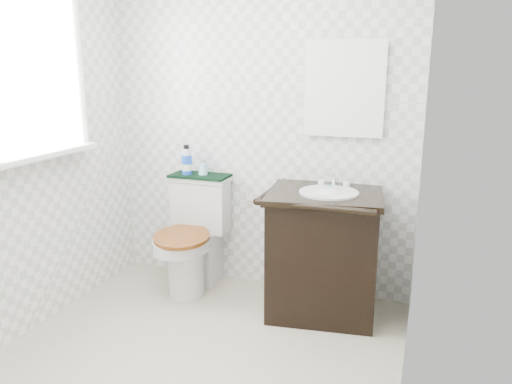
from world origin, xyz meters
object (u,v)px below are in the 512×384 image
Objects in this scene: vanity at (323,249)px; trash_bin at (315,278)px; cup at (203,169)px; mouthwash_bottle at (187,161)px; toilet at (194,241)px.

vanity reaches higher than trash_bin.
cup is (-0.85, -0.00, 0.73)m from trash_bin.
mouthwash_bottle is at bearing -178.21° from trash_bin.
vanity reaches higher than cup.
mouthwash_bottle reaches higher than vanity.
cup is at bearing 79.68° from toilet.
mouthwash_bottle is 0.13m from cup.
cup is (0.12, 0.03, -0.06)m from mouthwash_bottle.
trash_bin is at bearing 114.71° from vanity.
mouthwash_bottle is 2.62× the size of cup.
trash_bin is (0.88, 0.13, -0.22)m from toilet.
toilet is 0.59m from mouthwash_bottle.
cup is (-0.94, 0.19, 0.44)m from vanity.
toilet reaches higher than trash_bin.
vanity reaches higher than toilet.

